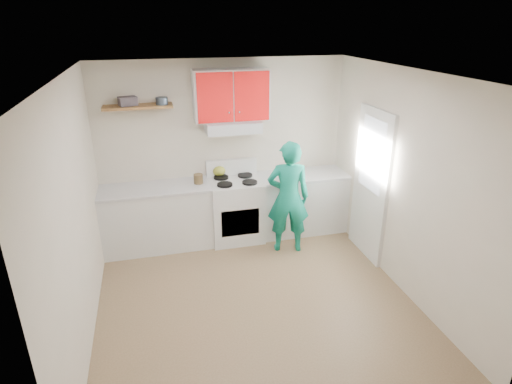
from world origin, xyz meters
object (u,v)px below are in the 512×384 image
object	(u,v)px
stove	(236,210)
tin	(162,101)
kettle	(219,171)
crock	(198,180)
person	(288,197)

from	to	relation	value
stove	tin	xyz separation A→B (m)	(-0.94, 0.14, 1.63)
stove	kettle	distance (m)	0.63
stove	kettle	world-z (taller)	kettle
stove	crock	distance (m)	0.74
stove	person	xyz separation A→B (m)	(0.64, -0.52, 0.35)
tin	crock	world-z (taller)	tin
tin	person	bearing A→B (deg)	-22.67
tin	kettle	size ratio (longest dim) A/B	0.81
tin	kettle	xyz separation A→B (m)	(0.75, 0.12, -1.08)
stove	person	distance (m)	0.89
crock	tin	bearing A→B (deg)	164.78
tin	crock	bearing A→B (deg)	-15.22
kettle	crock	bearing A→B (deg)	-126.41
tin	kettle	bearing A→B (deg)	9.17
kettle	tin	bearing A→B (deg)	-152.08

